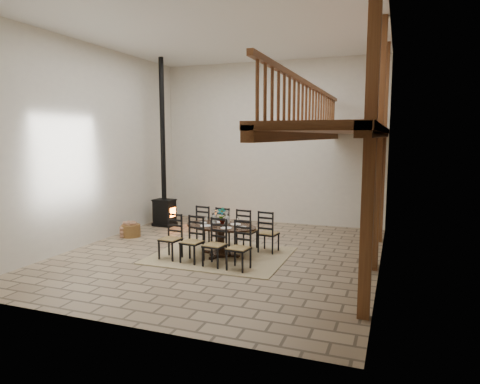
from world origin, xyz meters
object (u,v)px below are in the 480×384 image
(wood_stove, at_px, (164,189))
(log_stack, at_px, (127,231))
(log_basket, at_px, (131,230))
(dining_table, at_px, (221,240))

(wood_stove, distance_m, log_stack, 1.91)
(log_basket, bearing_deg, wood_stove, 85.27)
(dining_table, height_order, log_basket, dining_table)
(log_basket, bearing_deg, dining_table, -16.09)
(wood_stove, distance_m, log_basket, 1.85)
(wood_stove, xyz_separation_m, log_basket, (-0.13, -1.58, -0.95))
(dining_table, xyz_separation_m, wood_stove, (-2.90, 2.45, 0.77))
(log_stack, bearing_deg, dining_table, -14.78)
(dining_table, bearing_deg, log_basket, 171.03)
(wood_stove, height_order, log_stack, wood_stove)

